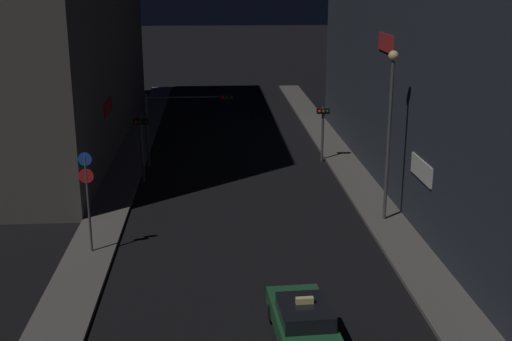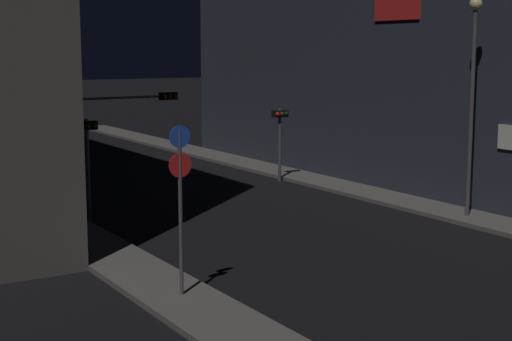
{
  "view_description": "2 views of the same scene",
  "coord_description": "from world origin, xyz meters",
  "px_view_note": "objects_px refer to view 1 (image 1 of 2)",
  "views": [
    {
      "loc": [
        -1.44,
        -13.22,
        11.27
      ],
      "look_at": [
        0.65,
        17.81,
        2.09
      ],
      "focal_mm": 46.04,
      "sensor_mm": 36.0,
      "label": 1
    },
    {
      "loc": [
        -15.08,
        -4.45,
        6.33
      ],
      "look_at": [
        -0.88,
        18.59,
        2.11
      ],
      "focal_mm": 54.93,
      "sensor_mm": 36.0,
      "label": 2
    }
  ],
  "objects_px": {
    "sign_pole_left": "(88,192)",
    "street_lamp_near_block": "(390,113)",
    "traffic_light_overhead": "(183,112)",
    "traffic_light_left_kerb": "(141,136)",
    "traffic_light_right_kerb": "(323,123)",
    "taxi": "(304,322)"
  },
  "relations": [
    {
      "from": "sign_pole_left",
      "to": "taxi",
      "type": "bearing_deg",
      "value": -43.37
    },
    {
      "from": "traffic_light_left_kerb",
      "to": "traffic_light_right_kerb",
      "type": "relative_size",
      "value": 1.09
    },
    {
      "from": "sign_pole_left",
      "to": "street_lamp_near_block",
      "type": "xyz_separation_m",
      "value": [
        13.31,
        2.97,
        2.54
      ]
    },
    {
      "from": "street_lamp_near_block",
      "to": "taxi",
      "type": "bearing_deg",
      "value": -116.94
    },
    {
      "from": "taxi",
      "to": "street_lamp_near_block",
      "type": "bearing_deg",
      "value": 63.06
    },
    {
      "from": "traffic_light_overhead",
      "to": "traffic_light_left_kerb",
      "type": "relative_size",
      "value": 1.4
    },
    {
      "from": "traffic_light_left_kerb",
      "to": "sign_pole_left",
      "type": "xyz_separation_m",
      "value": [
        -1.19,
        -10.12,
        0.04
      ]
    },
    {
      "from": "taxi",
      "to": "traffic_light_overhead",
      "type": "height_order",
      "value": "traffic_light_overhead"
    },
    {
      "from": "traffic_light_overhead",
      "to": "sign_pole_left",
      "type": "xyz_separation_m",
      "value": [
        -3.43,
        -13.44,
        -0.64
      ]
    },
    {
      "from": "taxi",
      "to": "traffic_light_right_kerb",
      "type": "xyz_separation_m",
      "value": [
        4.12,
        21.37,
        1.79
      ]
    },
    {
      "from": "taxi",
      "to": "traffic_light_overhead",
      "type": "relative_size",
      "value": 0.85
    },
    {
      "from": "traffic_light_overhead",
      "to": "street_lamp_near_block",
      "type": "distance_m",
      "value": 14.52
    },
    {
      "from": "taxi",
      "to": "traffic_light_right_kerb",
      "type": "relative_size",
      "value": 1.29
    },
    {
      "from": "taxi",
      "to": "sign_pole_left",
      "type": "xyz_separation_m",
      "value": [
        -7.98,
        7.54,
        2.03
      ]
    },
    {
      "from": "traffic_light_overhead",
      "to": "traffic_light_left_kerb",
      "type": "xyz_separation_m",
      "value": [
        -2.24,
        -3.31,
        -0.68
      ]
    },
    {
      "from": "traffic_light_left_kerb",
      "to": "traffic_light_right_kerb",
      "type": "xyz_separation_m",
      "value": [
        10.91,
        3.71,
        -0.19
      ]
    },
    {
      "from": "street_lamp_near_block",
      "to": "traffic_light_right_kerb",
      "type": "bearing_deg",
      "value": 96.37
    },
    {
      "from": "taxi",
      "to": "sign_pole_left",
      "type": "bearing_deg",
      "value": 136.63
    },
    {
      "from": "traffic_light_right_kerb",
      "to": "sign_pole_left",
      "type": "distance_m",
      "value": 18.38
    },
    {
      "from": "traffic_light_right_kerb",
      "to": "sign_pole_left",
      "type": "bearing_deg",
      "value": -131.18
    },
    {
      "from": "taxi",
      "to": "traffic_light_right_kerb",
      "type": "height_order",
      "value": "traffic_light_right_kerb"
    },
    {
      "from": "traffic_light_left_kerb",
      "to": "traffic_light_right_kerb",
      "type": "distance_m",
      "value": 11.52
    }
  ]
}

